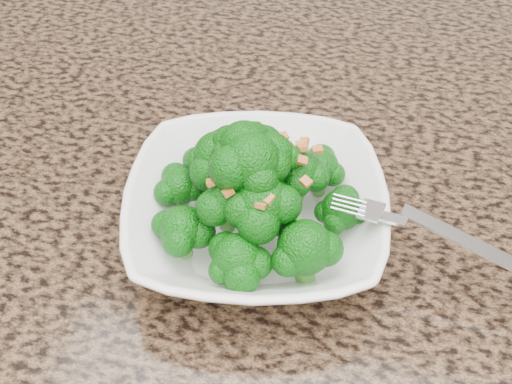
% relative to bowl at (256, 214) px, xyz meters
% --- Properties ---
extents(granite_counter, '(1.64, 1.04, 0.03)m').
position_rel_bowl_xyz_m(granite_counter, '(-0.04, 0.05, -0.04)').
color(granite_counter, brown).
rests_on(granite_counter, cabinet).
extents(bowl, '(0.24, 0.24, 0.05)m').
position_rel_bowl_xyz_m(bowl, '(0.00, 0.00, 0.00)').
color(bowl, white).
rests_on(bowl, granite_counter).
extents(broccoli_pile, '(0.18, 0.18, 0.07)m').
position_rel_bowl_xyz_m(broccoli_pile, '(0.00, 0.00, 0.06)').
color(broccoli_pile, '#0A600B').
rests_on(broccoli_pile, bowl).
extents(garlic_topping, '(0.11, 0.11, 0.01)m').
position_rel_bowl_xyz_m(garlic_topping, '(0.00, 0.00, 0.10)').
color(garlic_topping, '#C26D2F').
rests_on(garlic_topping, broccoli_pile).
extents(fork, '(0.17, 0.06, 0.01)m').
position_rel_bowl_xyz_m(fork, '(0.11, -0.01, 0.03)').
color(fork, silver).
rests_on(fork, bowl).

